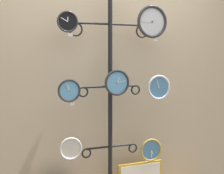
% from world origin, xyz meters
% --- Properties ---
extents(shop_wall, '(4.40, 0.04, 2.80)m').
position_xyz_m(shop_wall, '(0.00, 0.57, 1.40)').
color(shop_wall, tan).
rests_on(shop_wall, ground_plane).
extents(display_stand, '(0.81, 0.39, 2.10)m').
position_xyz_m(display_stand, '(0.00, 0.41, 0.78)').
color(display_stand, black).
rests_on(display_stand, ground_plane).
extents(clock_top_left, '(0.19, 0.04, 0.19)m').
position_xyz_m(clock_top_left, '(-0.44, 0.32, 1.78)').
color(clock_top_left, black).
extents(clock_top_right, '(0.32, 0.04, 0.32)m').
position_xyz_m(clock_top_right, '(0.39, 0.30, 1.80)').
color(clock_top_right, silver).
extents(clock_middle_left, '(0.21, 0.04, 0.21)m').
position_xyz_m(clock_middle_left, '(-0.43, 0.30, 1.17)').
color(clock_middle_left, '#60A8DB').
extents(clock_middle_center, '(0.25, 0.04, 0.25)m').
position_xyz_m(clock_middle_center, '(0.03, 0.31, 1.22)').
color(clock_middle_center, '#60A8DB').
extents(clock_middle_right, '(0.25, 0.04, 0.25)m').
position_xyz_m(clock_middle_right, '(0.47, 0.30, 1.16)').
color(clock_middle_right, '#4C84B2').
extents(clock_bottom_left, '(0.21, 0.04, 0.21)m').
position_xyz_m(clock_bottom_left, '(-0.42, 0.33, 0.63)').
color(clock_bottom_left, silver).
extents(clock_bottom_right, '(0.24, 0.04, 0.24)m').
position_xyz_m(clock_bottom_right, '(0.40, 0.31, 0.53)').
color(clock_bottom_right, '#4C84B2').
extents(price_tag_upper, '(0.04, 0.00, 0.03)m').
position_xyz_m(price_tag_upper, '(-0.41, 0.31, 1.66)').
color(price_tag_upper, white).
extents(price_tag_mid, '(0.04, 0.00, 0.03)m').
position_xyz_m(price_tag_mid, '(0.43, 0.30, 1.63)').
color(price_tag_mid, white).
extents(price_tag_lower, '(0.04, 0.00, 0.03)m').
position_xyz_m(price_tag_lower, '(-0.40, 0.30, 1.05)').
color(price_tag_lower, white).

